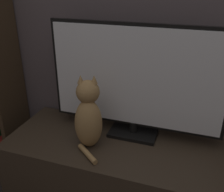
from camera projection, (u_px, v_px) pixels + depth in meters
The scene contains 3 objects.
tv_stand at pixel (133, 179), 1.55m from camera, with size 1.47×0.53×0.46m.
tv at pixel (135, 81), 1.43m from camera, with size 0.98×0.17×0.65m.
cat at pixel (88, 116), 1.40m from camera, with size 0.20×0.26×0.41m.
Camera 1 is at (0.27, -0.26, 1.33)m, focal length 42.00 mm.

